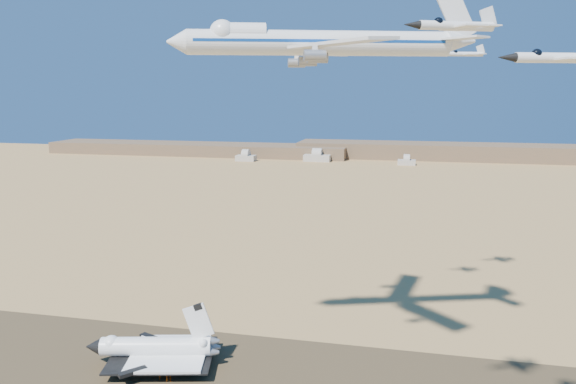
% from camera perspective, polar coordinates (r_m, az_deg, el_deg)
% --- Properties ---
extents(ground, '(1200.00, 1200.00, 0.00)m').
position_cam_1_polar(ground, '(169.39, -5.55, -17.81)').
color(ground, tan).
rests_on(ground, ground).
extents(runway, '(600.00, 50.00, 0.06)m').
position_cam_1_polar(runway, '(169.37, -5.55, -17.81)').
color(runway, '#4D3D26').
rests_on(runway, ground).
extents(ridgeline, '(960.00, 90.00, 18.00)m').
position_cam_1_polar(ridgeline, '(672.92, 14.21, 3.83)').
color(ridgeline, brown).
rests_on(ridgeline, ground).
extents(hangars, '(200.50, 29.50, 30.00)m').
position_cam_1_polar(hangars, '(634.44, 2.52, 3.51)').
color(hangars, '#AEA79A').
rests_on(hangars, ground).
extents(shuttle, '(39.23, 29.87, 19.26)m').
position_cam_1_polar(shuttle, '(174.79, -13.34, -15.23)').
color(shuttle, white).
rests_on(shuttle, runway).
extents(carrier_747, '(77.86, 57.77, 19.58)m').
position_cam_1_polar(carrier_747, '(145.31, 2.33, 14.91)').
color(carrier_747, white).
extents(crew_a, '(0.57, 0.76, 1.88)m').
position_cam_1_polar(crew_a, '(166.99, -12.20, -18.06)').
color(crew_a, '#BF500B').
rests_on(crew_a, runway).
extents(crew_b, '(0.82, 0.92, 1.65)m').
position_cam_1_polar(crew_b, '(168.54, -12.86, -17.85)').
color(crew_b, '#BF500B').
rests_on(crew_b, runway).
extents(crew_c, '(1.03, 1.15, 1.76)m').
position_cam_1_polar(crew_c, '(166.88, -11.86, -18.09)').
color(crew_c, '#BF500B').
rests_on(crew_c, runway).
extents(chase_jet_a, '(15.46, 9.75, 4.04)m').
position_cam_1_polar(chase_jet_a, '(97.20, 16.55, 15.91)').
color(chase_jet_a, white).
extents(chase_jet_b, '(15.71, 9.28, 4.03)m').
position_cam_1_polar(chase_jet_b, '(92.06, 25.45, 12.24)').
color(chase_jet_b, white).
extents(chase_jet_e, '(13.54, 7.84, 3.44)m').
position_cam_1_polar(chase_jet_e, '(186.60, 12.41, 13.55)').
color(chase_jet_e, white).
extents(chase_jet_f, '(16.18, 9.54, 4.15)m').
position_cam_1_polar(chase_jet_f, '(205.90, 17.39, 13.24)').
color(chase_jet_f, white).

